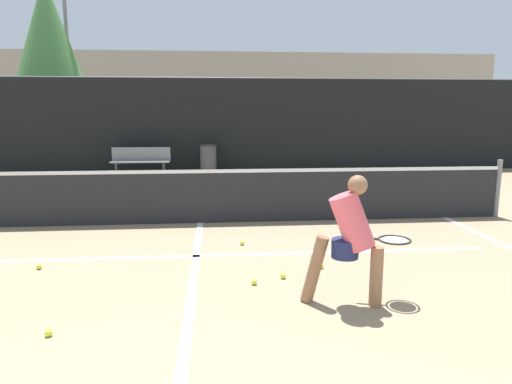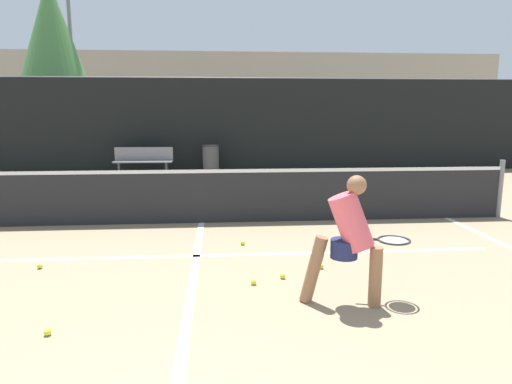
{
  "view_description": "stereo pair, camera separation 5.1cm",
  "coord_description": "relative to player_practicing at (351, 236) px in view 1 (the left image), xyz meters",
  "views": [
    {
      "loc": [
        0.28,
        -1.28,
        1.97
      ],
      "look_at": [
        0.79,
        4.35,
        0.95
      ],
      "focal_mm": 32.0,
      "sensor_mm": 36.0,
      "label": 1
    },
    {
      "loc": [
        0.33,
        -1.28,
        1.97
      ],
      "look_at": [
        0.79,
        4.35,
        0.95
      ],
      "focal_mm": 32.0,
      "sensor_mm": 36.0,
      "label": 2
    }
  ],
  "objects": [
    {
      "name": "tennis_ball_scattered_2",
      "position": [
        -2.83,
        -0.44,
        -0.69
      ],
      "size": [
        0.07,
        0.07,
        0.07
      ],
      "primitive_type": "sphere",
      "color": "#D1E033",
      "rests_on": "ground"
    },
    {
      "name": "floodlight_mast",
      "position": [
        -7.7,
        17.03,
        4.63
      ],
      "size": [
        1.1,
        0.24,
        8.42
      ],
      "color": "slate",
      "rests_on": "ground"
    },
    {
      "name": "parked_car",
      "position": [
        -6.17,
        13.48,
        -0.1
      ],
      "size": [
        1.81,
        4.4,
        1.49
      ],
      "color": "#B7B7BC",
      "rests_on": "ground"
    },
    {
      "name": "trash_bin",
      "position": [
        -1.55,
        9.74,
        -0.26
      ],
      "size": [
        0.52,
        0.52,
        0.92
      ],
      "color": "#3F3F42",
      "rests_on": "ground"
    },
    {
      "name": "courtside_bench",
      "position": [
        -3.57,
        9.59,
        -0.25
      ],
      "size": [
        1.75,
        0.43,
        0.86
      ],
      "rotation": [
        0.0,
        0.0,
        -0.03
      ],
      "color": "slate",
      "rests_on": "ground"
    },
    {
      "name": "tennis_ball_scattered_5",
      "position": [
        -0.04,
        1.06,
        -0.69
      ],
      "size": [
        0.07,
        0.07,
        0.07
      ],
      "primitive_type": "sphere",
      "color": "#D1E033",
      "rests_on": "ground"
    },
    {
      "name": "court_center_mark",
      "position": [
        -1.62,
        0.74,
        -0.72
      ],
      "size": [
        0.1,
        5.67,
        0.01
      ],
      "primitive_type": "cube",
      "color": "white",
      "rests_on": "ground"
    },
    {
      "name": "player_practicing",
      "position": [
        0.0,
        0.0,
        0.0
      ],
      "size": [
        1.2,
        0.48,
        1.35
      ],
      "rotation": [
        0.0,
        0.0,
        -0.26
      ],
      "color": "#8C6042",
      "rests_on": "ground"
    },
    {
      "name": "tree_west",
      "position": [
        -8.08,
        15.79,
        4.41
      ],
      "size": [
        2.73,
        2.73,
        7.29
      ],
      "color": "brown",
      "rests_on": "ground"
    },
    {
      "name": "tennis_ball_scattered_6",
      "position": [
        -0.57,
        0.76,
        -0.69
      ],
      "size": [
        0.07,
        0.07,
        0.07
      ],
      "primitive_type": "sphere",
      "color": "#D1E033",
      "rests_on": "ground"
    },
    {
      "name": "court_service_line",
      "position": [
        -1.62,
        1.7,
        -0.72
      ],
      "size": [
        8.25,
        0.1,
        0.01
      ],
      "primitive_type": "cube",
      "color": "white",
      "rests_on": "ground"
    },
    {
      "name": "tennis_ball_scattered_0",
      "position": [
        -3.57,
        1.35,
        -0.69
      ],
      "size": [
        0.07,
        0.07,
        0.07
      ],
      "primitive_type": "sphere",
      "color": "#D1E033",
      "rests_on": "ground"
    },
    {
      "name": "tennis_ball_scattered_3",
      "position": [
        -0.97,
        2.17,
        -0.69
      ],
      "size": [
        0.07,
        0.07,
        0.07
      ],
      "primitive_type": "sphere",
      "color": "#D1E033",
      "rests_on": "ground"
    },
    {
      "name": "tennis_ball_scattered_9",
      "position": [
        -0.92,
        0.6,
        -0.69
      ],
      "size": [
        0.07,
        0.07,
        0.07
      ],
      "primitive_type": "sphere",
      "color": "#D1E033",
      "rests_on": "ground"
    },
    {
      "name": "fence_back",
      "position": [
        -1.62,
        10.35,
        0.76
      ],
      "size": [
        24.0,
        0.06,
        2.98
      ],
      "color": "black",
      "rests_on": "ground"
    },
    {
      "name": "building_far",
      "position": [
        -1.62,
        25.24,
        1.99
      ],
      "size": [
        36.0,
        2.4,
        5.43
      ],
      "primitive_type": "cube",
      "color": "gray",
      "rests_on": "ground"
    },
    {
      "name": "net",
      "position": [
        -1.62,
        3.57,
        -0.21
      ],
      "size": [
        11.09,
        0.09,
        1.07
      ],
      "color": "slate",
      "rests_on": "ground"
    }
  ]
}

